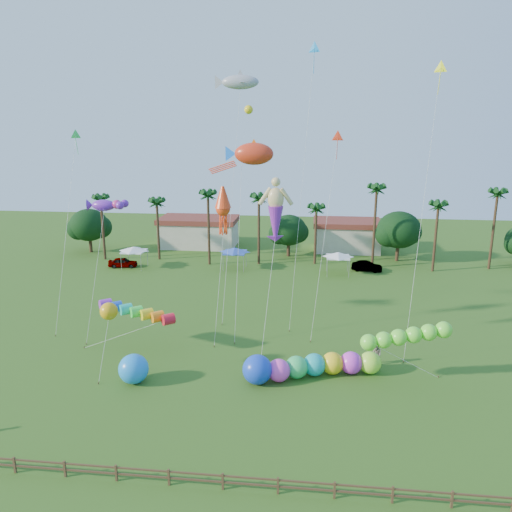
# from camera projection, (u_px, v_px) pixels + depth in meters

# --- Properties ---
(ground) EXTENTS (160.00, 160.00, 0.00)m
(ground) POSITION_uv_depth(u_px,v_px,m) (239.00, 426.00, 32.90)
(ground) COLOR #285116
(ground) RESTS_ON ground
(tree_line) EXTENTS (69.46, 8.91, 11.00)m
(tree_line) POSITION_uv_depth(u_px,v_px,m) (306.00, 230.00, 73.74)
(tree_line) COLOR #3A2819
(tree_line) RESTS_ON ground
(buildings_row) EXTENTS (35.00, 7.00, 4.00)m
(buildings_row) POSITION_uv_depth(u_px,v_px,m) (265.00, 236.00, 80.82)
(buildings_row) COLOR beige
(buildings_row) RESTS_ON ground
(tent_row) EXTENTS (31.00, 4.00, 0.60)m
(tent_row) POSITION_uv_depth(u_px,v_px,m) (234.00, 251.00, 67.80)
(tent_row) COLOR white
(tent_row) RESTS_ON ground
(fence) EXTENTS (36.12, 0.12, 1.00)m
(fence) POSITION_uv_depth(u_px,v_px,m) (223.00, 480.00, 26.97)
(fence) COLOR brown
(fence) RESTS_ON ground
(car_a) EXTENTS (4.16, 2.18, 1.35)m
(car_a) POSITION_uv_depth(u_px,v_px,m) (123.00, 262.00, 69.90)
(car_a) COLOR #4C4C54
(car_a) RESTS_ON ground
(car_b) EXTENTS (4.26, 2.12, 1.34)m
(car_b) POSITION_uv_depth(u_px,v_px,m) (367.00, 266.00, 67.93)
(car_b) COLOR #4C4C54
(car_b) RESTS_ON ground
(spectator_b) EXTENTS (1.04, 1.12, 1.83)m
(spectator_b) POSITION_uv_depth(u_px,v_px,m) (376.00, 355.00, 41.08)
(spectator_b) COLOR gray
(spectator_b) RESTS_ON ground
(caterpillar_inflatable) EXTENTS (11.09, 4.97, 2.29)m
(caterpillar_inflatable) POSITION_uv_depth(u_px,v_px,m) (307.00, 366.00, 38.99)
(caterpillar_inflatable) COLOR #FF43CB
(caterpillar_inflatable) RESTS_ON ground
(blue_ball) EXTENTS (2.30, 2.30, 2.30)m
(blue_ball) POSITION_uv_depth(u_px,v_px,m) (134.00, 369.00, 38.17)
(blue_ball) COLOR #1A84EE
(blue_ball) RESTS_ON ground
(rainbow_tube) EXTENTS (9.52, 4.11, 3.69)m
(rainbow_tube) POSITION_uv_depth(u_px,v_px,m) (148.00, 318.00, 42.72)
(rainbow_tube) COLOR red
(rainbow_tube) RESTS_ON ground
(green_worm) EXTENTS (9.18, 2.27, 4.09)m
(green_worm) POSITION_uv_depth(u_px,v_px,m) (369.00, 342.00, 37.64)
(green_worm) COLOR #6BF235
(green_worm) RESTS_ON ground
(orange_ball_kite) EXTENTS (1.57, 2.31, 6.11)m
(orange_ball_kite) POSITION_uv_depth(u_px,v_px,m) (109.00, 311.00, 38.19)
(orange_ball_kite) COLOR gold
(orange_ball_kite) RESTS_ON ground
(merman_kite) EXTENTS (2.56, 5.11, 14.60)m
(merman_kite) POSITION_uv_depth(u_px,v_px,m) (276.00, 214.00, 41.83)
(merman_kite) COLOR #DCBE7D
(merman_kite) RESTS_ON ground
(fish_kite) EXTENTS (5.80, 7.48, 17.82)m
(fish_kite) POSITION_uv_depth(u_px,v_px,m) (254.00, 154.00, 46.57)
(fish_kite) COLOR red
(fish_kite) RESTS_ON ground
(shark_kite) EXTENTS (5.25, 8.24, 24.37)m
(shark_kite) POSITION_uv_depth(u_px,v_px,m) (240.00, 82.00, 50.19)
(shark_kite) COLOR #999CA7
(shark_kite) RESTS_ON ground
(squid_kite) EXTENTS (1.70, 4.28, 14.08)m
(squid_kite) POSITION_uv_depth(u_px,v_px,m) (223.00, 209.00, 44.81)
(squid_kite) COLOR #FF3F14
(squid_kite) RESTS_ON ground
(lobster_kite) EXTENTS (4.18, 6.10, 12.77)m
(lobster_kite) POSITION_uv_depth(u_px,v_px,m) (104.00, 205.00, 46.53)
(lobster_kite) COLOR purple
(lobster_kite) RESTS_ON ground
(delta_kite_red) EXTENTS (2.59, 4.79, 18.83)m
(delta_kite_red) POSITION_uv_depth(u_px,v_px,m) (337.00, 140.00, 45.22)
(delta_kite_red) COLOR red
(delta_kite_red) RESTS_ON ground
(delta_kite_yellow) EXTENTS (2.57, 4.93, 24.27)m
(delta_kite_yellow) POSITION_uv_depth(u_px,v_px,m) (440.00, 74.00, 39.87)
(delta_kite_yellow) COLOR #F5FF1A
(delta_kite_yellow) RESTS_ON ground
(delta_kite_green) EXTENTS (2.12, 4.92, 18.90)m
(delta_kite_green) POSITION_uv_depth(u_px,v_px,m) (75.00, 140.00, 46.42)
(delta_kite_green) COLOR #34DE58
(delta_kite_green) RESTS_ON ground
(delta_kite_blue) EXTENTS (2.34, 4.50, 26.65)m
(delta_kite_blue) POSITION_uv_depth(u_px,v_px,m) (314.00, 54.00, 45.29)
(delta_kite_blue) COLOR #1A91EB
(delta_kite_blue) RESTS_ON ground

